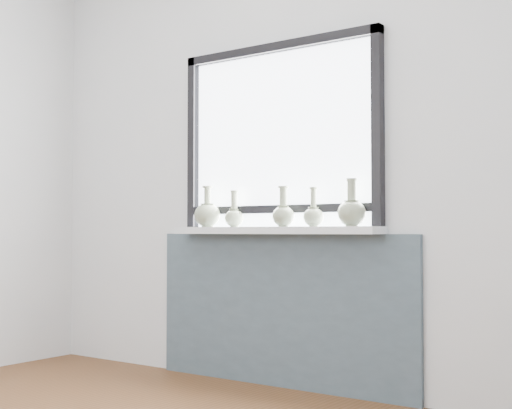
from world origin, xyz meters
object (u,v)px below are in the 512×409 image
Objects in this scene: vase_a at (207,214)px; vase_e at (352,211)px; windowsill at (273,230)px; vase_d at (313,215)px; vase_b at (234,216)px; vase_c at (283,214)px.

vase_e is at bearing 0.34° from vase_a.
vase_d is at bearing -1.06° from windowsill.
vase_b reaches higher than windowsill.
vase_b is 0.78m from vase_e.
vase_e reaches higher than vase_d.
windowsill is 5.40× the size of vase_a.
vase_a is (-0.46, -0.02, 0.10)m from windowsill.
vase_c reaches higher than vase_d.
vase_c is at bearing -178.03° from vase_e.
vase_a is at bearing -179.66° from vase_e.
vase_c is 1.05× the size of vase_d.
vase_e is (0.24, -0.01, 0.02)m from vase_d.
vase_a is 1.09× the size of vase_c.
vase_c is at bearing -17.73° from windowsill.
vase_a is 0.18m from vase_b.
vase_b is 0.96× the size of vase_c.
vase_a reaches higher than windowsill.
vase_a is 1.15× the size of vase_b.
vase_e is (0.96, 0.01, 0.00)m from vase_a.
vase_b is at bearing 174.47° from vase_c.
vase_b is (-0.28, 0.01, 0.09)m from windowsill.
windowsill is at bearing 178.94° from vase_d.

